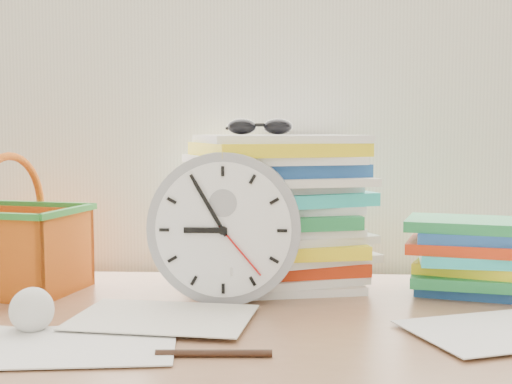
# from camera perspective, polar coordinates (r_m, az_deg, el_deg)

# --- Properties ---
(curtain) EXTENTS (2.40, 0.01, 2.50)m
(curtain) POSITION_cam_1_polar(r_m,az_deg,el_deg) (1.58, -1.29, 13.65)
(curtain) COLOR silver
(curtain) RESTS_ON room_shell
(desk) EXTENTS (1.40, 0.70, 0.75)m
(desk) POSITION_cam_1_polar(r_m,az_deg,el_deg) (1.25, -2.49, -13.06)
(desk) COLOR #956646
(desk) RESTS_ON ground
(paper_stack) EXTENTS (0.42, 0.38, 0.30)m
(paper_stack) POSITION_cam_1_polar(r_m,az_deg,el_deg) (1.42, 1.61, -1.52)
(paper_stack) COLOR white
(paper_stack) RESTS_ON desk
(clock) EXTENTS (0.27, 0.05, 0.27)m
(clock) POSITION_cam_1_polar(r_m,az_deg,el_deg) (1.28, -2.53, -2.88)
(clock) COLOR #94959B
(clock) RESTS_ON desk
(sunglasses) EXTENTS (0.15, 0.13, 0.04)m
(sunglasses) POSITION_cam_1_polar(r_m,az_deg,el_deg) (1.39, 0.30, 5.25)
(sunglasses) COLOR black
(sunglasses) RESTS_ON paper_stack
(book_stack) EXTENTS (0.28, 0.24, 0.14)m
(book_stack) POSITION_cam_1_polar(r_m,az_deg,el_deg) (1.42, 16.50, -4.99)
(book_stack) COLOR white
(book_stack) RESTS_ON desk
(basket) EXTENTS (0.30, 0.26, 0.26)m
(basket) POSITION_cam_1_polar(r_m,az_deg,el_deg) (1.45, -19.06, -2.43)
(basket) COLOR orange
(basket) RESTS_ON desk
(crumpled_ball) EXTENTS (0.07, 0.07, 0.07)m
(crumpled_ball) POSITION_cam_1_polar(r_m,az_deg,el_deg) (1.16, -17.52, -8.96)
(crumpled_ball) COLOR white
(crumpled_ball) RESTS_ON desk
(pen) EXTENTS (0.16, 0.02, 0.01)m
(pen) POSITION_cam_1_polar(r_m,az_deg,el_deg) (1.00, -3.40, -12.76)
(pen) COLOR black
(pen) RESTS_ON desk
(scattered_papers) EXTENTS (1.26, 0.42, 0.02)m
(scattered_papers) POSITION_cam_1_polar(r_m,az_deg,el_deg) (1.22, -2.50, -9.46)
(scattered_papers) COLOR white
(scattered_papers) RESTS_ON desk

